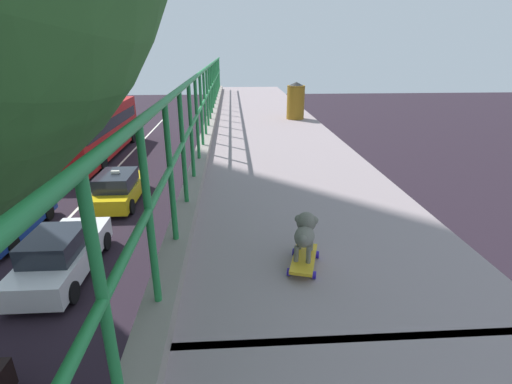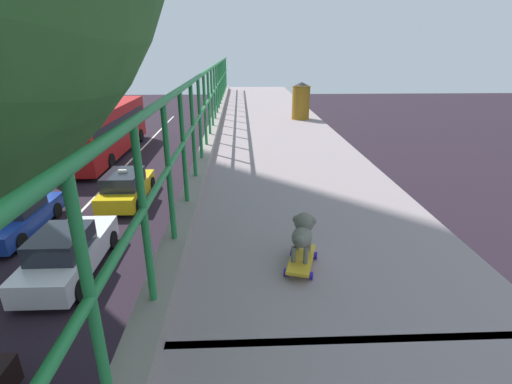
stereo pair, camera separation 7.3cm
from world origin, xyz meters
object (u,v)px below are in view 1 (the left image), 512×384
at_px(car_white_fifth, 61,255).
at_px(car_yellow_cab_seventh, 119,188).
at_px(city_bus, 96,129).
at_px(car_blue_sixth, 8,219).
at_px(small_dog, 305,231).
at_px(toy_skateboard, 304,259).
at_px(litter_bin, 296,100).

bearing_deg(car_white_fifth, car_yellow_cab_seventh, 88.75).
bearing_deg(city_bus, car_blue_sixth, -88.63).
bearing_deg(car_white_fifth, car_blue_sixth, 137.25).
bearing_deg(small_dog, car_yellow_cab_seventh, 112.59).
bearing_deg(small_dog, toy_skateboard, -100.62).
xyz_separation_m(car_yellow_cab_seventh, toy_skateboard, (5.77, -13.97, 4.50)).
xyz_separation_m(car_yellow_cab_seventh, small_dog, (5.79, -13.91, 4.71)).
bearing_deg(toy_skateboard, car_blue_sixth, 129.69).
height_order(city_bus, small_dog, small_dog).
distance_m(toy_skateboard, litter_bin, 6.44).
bearing_deg(car_blue_sixth, toy_skateboard, -50.31).
bearing_deg(car_yellow_cab_seventh, city_bus, 113.53).
height_order(car_yellow_cab_seventh, city_bus, city_bus).
bearing_deg(toy_skateboard, car_yellow_cab_seventh, 112.45).
distance_m(car_yellow_cab_seventh, toy_skateboard, 15.77).
bearing_deg(city_bus, car_white_fifth, -76.38).
bearing_deg(car_yellow_cab_seventh, toy_skateboard, -67.55).
distance_m(car_white_fifth, car_blue_sixth, 4.30).
xyz_separation_m(car_white_fifth, small_dog, (5.92, -7.93, 4.68)).
bearing_deg(city_bus, car_yellow_cab_seventh, -66.47).
bearing_deg(car_yellow_cab_seventh, car_white_fifth, -91.25).
xyz_separation_m(car_yellow_cab_seventh, litter_bin, (6.74, -7.62, 4.87)).
height_order(toy_skateboard, small_dog, small_dog).
height_order(city_bus, litter_bin, litter_bin).
bearing_deg(litter_bin, city_bus, 123.11).
xyz_separation_m(car_white_fifth, car_blue_sixth, (-3.16, 2.92, -0.04)).
relative_size(car_white_fifth, small_dog, 11.78).
height_order(car_white_fifth, toy_skateboard, toy_skateboard).
height_order(car_blue_sixth, city_bus, city_bus).
bearing_deg(city_bus, small_dog, -67.06).
height_order(car_white_fifth, car_blue_sixth, car_white_fifth).
relative_size(car_white_fifth, car_blue_sixth, 1.01).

